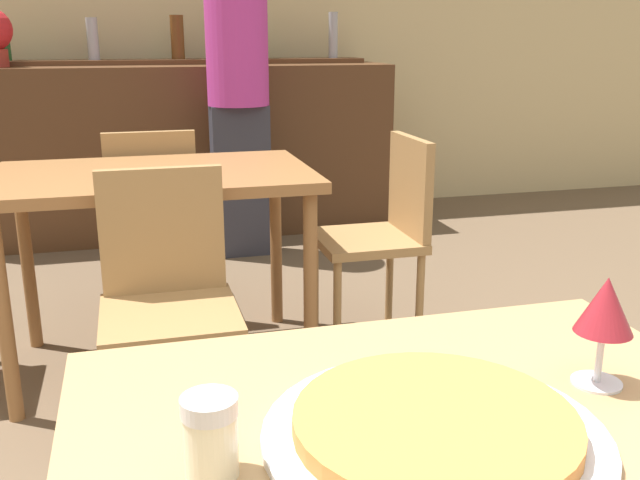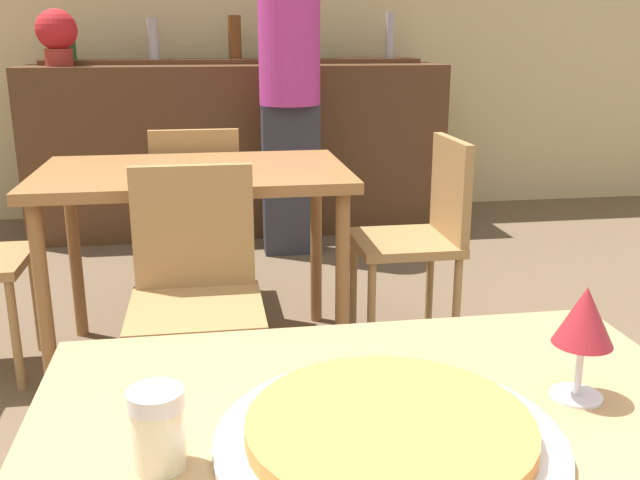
{
  "view_description": "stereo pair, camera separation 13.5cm",
  "coord_description": "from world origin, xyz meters",
  "px_view_note": "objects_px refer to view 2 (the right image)",
  "views": [
    {
      "loc": [
        -0.34,
        -0.7,
        1.23
      ],
      "look_at": [
        -0.0,
        0.55,
        0.86
      ],
      "focal_mm": 40.0,
      "sensor_mm": 36.0,
      "label": 1
    },
    {
      "loc": [
        -0.21,
        -0.73,
        1.23
      ],
      "look_at": [
        -0.0,
        0.55,
        0.86
      ],
      "focal_mm": 40.0,
      "sensor_mm": 36.0,
      "label": 2
    }
  ],
  "objects_px": {
    "wine_glass": "(585,319)",
    "chair_far_side_right": "(423,227)",
    "chair_far_side_front": "(195,284)",
    "chair_far_side_back": "(197,205)",
    "potted_plant": "(57,34)",
    "cheese_shaker": "(158,426)",
    "pizza_tray": "(389,433)",
    "person_standing": "(290,82)"
  },
  "relations": [
    {
      "from": "wine_glass",
      "to": "chair_far_side_right",
      "type": "bearing_deg",
      "value": 78.96
    },
    {
      "from": "chair_far_side_front",
      "to": "chair_far_side_back",
      "type": "distance_m",
      "value": 1.08
    },
    {
      "from": "chair_far_side_front",
      "to": "chair_far_side_right",
      "type": "distance_m",
      "value": 1.04
    },
    {
      "from": "chair_far_side_back",
      "to": "wine_glass",
      "type": "relative_size",
      "value": 5.33
    },
    {
      "from": "chair_far_side_back",
      "to": "potted_plant",
      "type": "distance_m",
      "value": 1.75
    },
    {
      "from": "cheese_shaker",
      "to": "wine_glass",
      "type": "xyz_separation_m",
      "value": [
        0.55,
        0.07,
        0.07
      ]
    },
    {
      "from": "chair_far_side_right",
      "to": "wine_glass",
      "type": "xyz_separation_m",
      "value": [
        -0.36,
        -1.84,
        0.38
      ]
    },
    {
      "from": "chair_far_side_front",
      "to": "chair_far_side_back",
      "type": "bearing_deg",
      "value": 90.0
    },
    {
      "from": "pizza_tray",
      "to": "wine_glass",
      "type": "bearing_deg",
      "value": 14.75
    },
    {
      "from": "pizza_tray",
      "to": "cheese_shaker",
      "type": "bearing_deg",
      "value": 179.26
    },
    {
      "from": "pizza_tray",
      "to": "potted_plant",
      "type": "relative_size",
      "value": 1.29
    },
    {
      "from": "chair_far_side_front",
      "to": "wine_glass",
      "type": "relative_size",
      "value": 5.33
    },
    {
      "from": "pizza_tray",
      "to": "wine_glass",
      "type": "distance_m",
      "value": 0.31
    },
    {
      "from": "cheese_shaker",
      "to": "potted_plant",
      "type": "distance_m",
      "value": 3.92
    },
    {
      "from": "chair_far_side_front",
      "to": "pizza_tray",
      "type": "relative_size",
      "value": 2.01
    },
    {
      "from": "pizza_tray",
      "to": "person_standing",
      "type": "xyz_separation_m",
      "value": [
        0.27,
        3.29,
        0.2
      ]
    },
    {
      "from": "chair_far_side_right",
      "to": "pizza_tray",
      "type": "bearing_deg",
      "value": -18.5
    },
    {
      "from": "chair_far_side_front",
      "to": "potted_plant",
      "type": "xyz_separation_m",
      "value": [
        -0.79,
        2.44,
        0.74
      ]
    },
    {
      "from": "cheese_shaker",
      "to": "chair_far_side_back",
      "type": "bearing_deg",
      "value": 89.62
    },
    {
      "from": "chair_far_side_right",
      "to": "wine_glass",
      "type": "relative_size",
      "value": 5.33
    },
    {
      "from": "chair_far_side_front",
      "to": "chair_far_side_right",
      "type": "xyz_separation_m",
      "value": [
        0.89,
        0.54,
        0.0
      ]
    },
    {
      "from": "pizza_tray",
      "to": "chair_far_side_back",
      "type": "bearing_deg",
      "value": 95.91
    },
    {
      "from": "pizza_tray",
      "to": "potted_plant",
      "type": "bearing_deg",
      "value": 105.27
    },
    {
      "from": "chair_far_side_right",
      "to": "person_standing",
      "type": "xyz_separation_m",
      "value": [
        -0.37,
        1.38,
        0.48
      ]
    },
    {
      "from": "chair_far_side_back",
      "to": "wine_glass",
      "type": "xyz_separation_m",
      "value": [
        0.53,
        -2.38,
        0.38
      ]
    },
    {
      "from": "cheese_shaker",
      "to": "pizza_tray",
      "type": "bearing_deg",
      "value": -0.74
    },
    {
      "from": "pizza_tray",
      "to": "potted_plant",
      "type": "height_order",
      "value": "potted_plant"
    },
    {
      "from": "potted_plant",
      "to": "pizza_tray",
      "type": "bearing_deg",
      "value": -74.73
    },
    {
      "from": "cheese_shaker",
      "to": "person_standing",
      "type": "height_order",
      "value": "person_standing"
    },
    {
      "from": "pizza_tray",
      "to": "potted_plant",
      "type": "distance_m",
      "value": 3.98
    },
    {
      "from": "chair_far_side_back",
      "to": "person_standing",
      "type": "relative_size",
      "value": 0.47
    },
    {
      "from": "chair_far_side_back",
      "to": "chair_far_side_right",
      "type": "height_order",
      "value": "same"
    },
    {
      "from": "cheese_shaker",
      "to": "wine_glass",
      "type": "height_order",
      "value": "wine_glass"
    },
    {
      "from": "cheese_shaker",
      "to": "person_standing",
      "type": "distance_m",
      "value": 3.33
    },
    {
      "from": "chair_far_side_right",
      "to": "person_standing",
      "type": "distance_m",
      "value": 1.5
    },
    {
      "from": "chair_far_side_back",
      "to": "person_standing",
      "type": "height_order",
      "value": "person_standing"
    },
    {
      "from": "chair_far_side_front",
      "to": "chair_far_side_right",
      "type": "relative_size",
      "value": 1.0
    },
    {
      "from": "person_standing",
      "to": "wine_glass",
      "type": "height_order",
      "value": "person_standing"
    },
    {
      "from": "pizza_tray",
      "to": "chair_far_side_right",
      "type": "bearing_deg",
      "value": 71.5
    },
    {
      "from": "person_standing",
      "to": "chair_far_side_right",
      "type": "bearing_deg",
      "value": -75.03
    },
    {
      "from": "chair_far_side_back",
      "to": "wine_glass",
      "type": "height_order",
      "value": "wine_glass"
    },
    {
      "from": "chair_far_side_back",
      "to": "cheese_shaker",
      "type": "distance_m",
      "value": 2.47
    }
  ]
}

